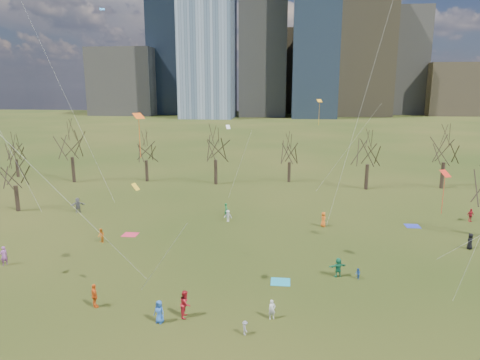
# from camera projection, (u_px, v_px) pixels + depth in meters

# --- Properties ---
(ground) EXTENTS (500.00, 500.00, 0.00)m
(ground) POSITION_uv_depth(u_px,v_px,m) (222.00, 310.00, 30.95)
(ground) COLOR black
(ground) RESTS_ON ground
(downtown_skyline) EXTENTS (212.50, 78.00, 118.00)m
(downtown_skyline) POSITION_uv_depth(u_px,v_px,m) (275.00, 41.00, 227.35)
(downtown_skyline) COLOR slate
(downtown_skyline) RESTS_ON ground
(bare_tree_row) EXTENTS (113.04, 29.80, 9.50)m
(bare_tree_row) POSITION_uv_depth(u_px,v_px,m) (257.00, 151.00, 65.79)
(bare_tree_row) COLOR black
(bare_tree_row) RESTS_ON ground
(blanket_teal) EXTENTS (1.60, 1.50, 0.03)m
(blanket_teal) POSITION_uv_depth(u_px,v_px,m) (280.00, 282.00, 35.31)
(blanket_teal) COLOR teal
(blanket_teal) RESTS_ON ground
(blanket_navy) EXTENTS (1.60, 1.50, 0.03)m
(blanket_navy) POSITION_uv_depth(u_px,v_px,m) (412.00, 226.00, 49.38)
(blanket_navy) COLOR #2430AA
(blanket_navy) RESTS_ON ground
(blanket_crimson) EXTENTS (1.60, 1.50, 0.03)m
(blanket_crimson) POSITION_uv_depth(u_px,v_px,m) (130.00, 235.00, 46.52)
(blanket_crimson) COLOR #C42741
(blanket_crimson) RESTS_ON ground
(person_0) EXTENTS (0.91, 0.73, 1.62)m
(person_0) POSITION_uv_depth(u_px,v_px,m) (159.00, 312.00, 29.10)
(person_0) COLOR #295BB5
(person_0) RESTS_ON ground
(person_1) EXTENTS (0.61, 0.52, 1.41)m
(person_1) POSITION_uv_depth(u_px,v_px,m) (272.00, 310.00, 29.59)
(person_1) COLOR silver
(person_1) RESTS_ON ground
(person_2) EXTENTS (0.78, 0.99, 1.97)m
(person_2) POSITION_uv_depth(u_px,v_px,m) (185.00, 304.00, 29.82)
(person_2) COLOR #B21923
(person_2) RESTS_ON ground
(person_3) EXTENTS (0.60, 0.72, 0.97)m
(person_3) POSITION_uv_depth(u_px,v_px,m) (245.00, 328.00, 27.74)
(person_3) COLOR slate
(person_3) RESTS_ON ground
(person_4) EXTENTS (1.05, 1.08, 1.81)m
(person_4) POSITION_uv_depth(u_px,v_px,m) (95.00, 296.00, 31.11)
(person_4) COLOR orange
(person_4) RESTS_ON ground
(person_5) EXTENTS (1.64, 1.03, 1.69)m
(person_5) POSITION_uv_depth(u_px,v_px,m) (338.00, 267.00, 36.14)
(person_5) COLOR #186D4A
(person_5) RESTS_ON ground
(person_6) EXTENTS (0.86, 0.95, 1.63)m
(person_6) POSITION_uv_depth(u_px,v_px,m) (470.00, 241.00, 42.30)
(person_6) COLOR black
(person_6) RESTS_ON ground
(person_7) EXTENTS (0.69, 0.78, 1.79)m
(person_7) POSITION_uv_depth(u_px,v_px,m) (4.00, 256.00, 38.49)
(person_7) COLOR #974D9A
(person_7) RESTS_ON ground
(person_8) EXTENTS (0.49, 0.55, 0.95)m
(person_8) POSITION_uv_depth(u_px,v_px,m) (358.00, 274.00, 35.75)
(person_8) COLOR #224E97
(person_8) RESTS_ON ground
(person_9) EXTENTS (0.97, 0.61, 1.44)m
(person_9) POSITION_uv_depth(u_px,v_px,m) (228.00, 216.00, 50.89)
(person_9) COLOR silver
(person_9) RESTS_ON ground
(person_10) EXTENTS (1.01, 0.67, 1.60)m
(person_10) POSITION_uv_depth(u_px,v_px,m) (470.00, 215.00, 50.90)
(person_10) COLOR #B11926
(person_10) RESTS_ON ground
(person_11) EXTENTS (1.83, 1.41, 1.93)m
(person_11) POSITION_uv_depth(u_px,v_px,m) (78.00, 205.00, 54.55)
(person_11) COLOR #5A5A5E
(person_11) RESTS_ON ground
(person_12) EXTENTS (0.73, 0.95, 1.74)m
(person_12) POSITION_uv_depth(u_px,v_px,m) (323.00, 219.00, 49.07)
(person_12) COLOR #DB5C18
(person_12) RESTS_ON ground
(person_13) EXTENTS (0.61, 0.75, 1.77)m
(person_13) POSITION_uv_depth(u_px,v_px,m) (226.00, 210.00, 52.62)
(person_13) COLOR #176833
(person_13) RESTS_ON ground
(person_14) EXTENTS (0.93, 0.93, 1.52)m
(person_14) POSITION_uv_depth(u_px,v_px,m) (101.00, 236.00, 43.98)
(person_14) COLOR orange
(person_14) RESTS_ON ground
(kites_airborne) EXTENTS (66.53, 39.40, 34.29)m
(kites_airborne) POSITION_uv_depth(u_px,v_px,m) (302.00, 117.00, 39.38)
(kites_airborne) COLOR #E55713
(kites_airborne) RESTS_ON ground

